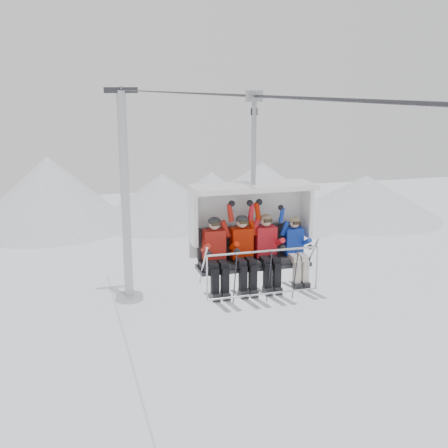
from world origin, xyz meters
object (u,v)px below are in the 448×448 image
object	(u,v)px
lift_tower_right	(126,213)
skier_far_right	(295,248)
skier_far_left	(215,252)
skier_center_left	(243,250)
skier_center_right	(267,248)
chairlift_carrier	(251,223)

from	to	relation	value
lift_tower_right	skier_far_right	size ratio (longest dim) A/B	7.99
lift_tower_right	skier_far_right	xyz separation A→B (m)	(0.89, -24.30, 4.40)
lift_tower_right	skier_far_right	bearing A→B (deg)	-87.90
skier_far_left	skier_center_left	bearing A→B (deg)	0.00
skier_far_left	skier_center_right	bearing A→B (deg)	-0.05
skier_center_right	skier_far_right	bearing A→B (deg)	-1.19
skier_far_left	skier_center_right	size ratio (longest dim) A/B	1.01
skier_far_right	skier_far_left	bearing A→B (deg)	179.53
lift_tower_right	skier_center_right	size ratio (longest dim) A/B	7.94
lift_tower_right	skier_center_right	xyz separation A→B (m)	(0.26, -24.29, 4.45)
skier_far_left	skier_center_left	size ratio (longest dim) A/B	1.00
chairlift_carrier	skier_far_left	bearing A→B (deg)	-160.29
skier_center_left	skier_center_right	distance (m)	0.52
skier_center_right	lift_tower_right	bearing A→B (deg)	90.61
skier_center_left	skier_far_right	distance (m)	1.16
lift_tower_right	skier_center_left	world-z (taller)	lift_tower_right
skier_far_left	skier_center_left	distance (m)	0.58
chairlift_carrier	skier_far_right	bearing A→B (deg)	-19.63
lift_tower_right	skier_far_left	distance (m)	24.71
skier_far_left	skier_center_left	world-z (taller)	same
chairlift_carrier	skier_center_left	size ratio (longest dim) A/B	2.33
lift_tower_right	skier_center_right	distance (m)	24.69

